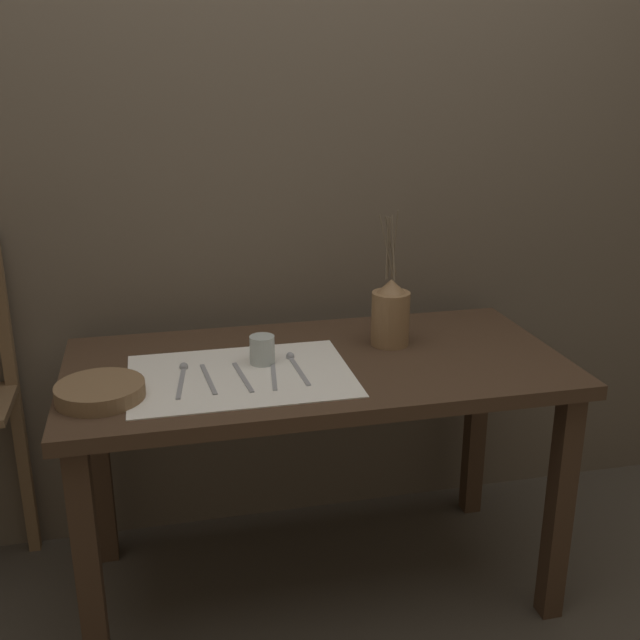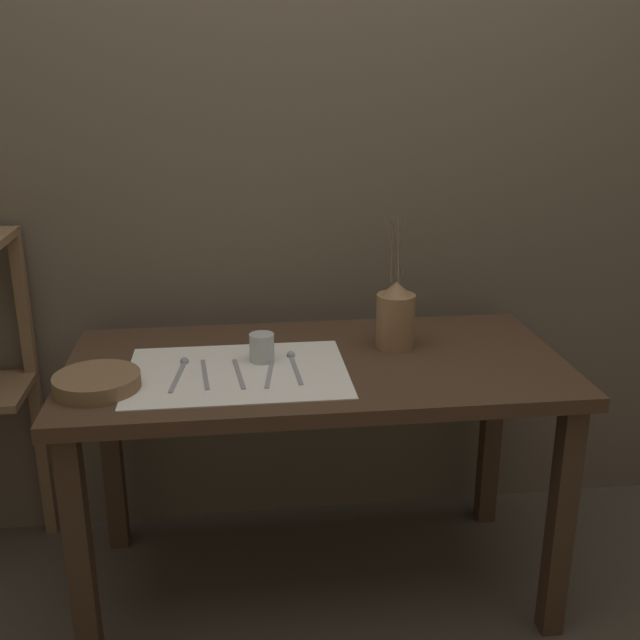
# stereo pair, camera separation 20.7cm
# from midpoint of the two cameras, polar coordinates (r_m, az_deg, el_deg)

# --- Properties ---
(ground_plane) EXTENTS (12.00, 12.00, 0.00)m
(ground_plane) POSITION_cam_midpoint_polar(r_m,az_deg,el_deg) (2.48, 2.28, -19.41)
(ground_plane) COLOR #473F35
(stone_wall_back) EXTENTS (7.00, 0.06, 2.40)m
(stone_wall_back) POSITION_cam_midpoint_polar(r_m,az_deg,el_deg) (2.43, 0.92, 10.82)
(stone_wall_back) COLOR brown
(stone_wall_back) RESTS_ON ground_plane
(wooden_table) EXTENTS (1.40, 0.69, 0.75)m
(wooden_table) POSITION_cam_midpoint_polar(r_m,az_deg,el_deg) (2.14, 2.50, -5.60)
(wooden_table) COLOR #422D1E
(wooden_table) RESTS_ON ground_plane
(linen_cloth) EXTENTS (0.59, 0.42, 0.00)m
(linen_cloth) POSITION_cam_midpoint_polar(r_m,az_deg,el_deg) (2.02, -3.40, -4.06)
(linen_cloth) COLOR white
(linen_cloth) RESTS_ON wooden_table
(pitcher_with_flowers) EXTENTS (0.11, 0.11, 0.41)m
(pitcher_with_flowers) POSITION_cam_midpoint_polar(r_m,az_deg,el_deg) (2.20, 8.46, 0.23)
(pitcher_with_flowers) COLOR olive
(pitcher_with_flowers) RESTS_ON wooden_table
(wooden_bowl) EXTENTS (0.22, 0.22, 0.04)m
(wooden_bowl) POSITION_cam_midpoint_polar(r_m,az_deg,el_deg) (1.97, -13.78, -4.69)
(wooden_bowl) COLOR brown
(wooden_bowl) RESTS_ON wooden_table
(glass_tumbler_near) EXTENTS (0.07, 0.07, 0.08)m
(glass_tumbler_near) POSITION_cam_midpoint_polar(r_m,az_deg,el_deg) (2.08, -1.63, -2.17)
(glass_tumbler_near) COLOR #B7C1BC
(glass_tumbler_near) RESTS_ON wooden_table
(spoon_inner) EXTENTS (0.04, 0.22, 0.02)m
(spoon_inner) POSITION_cam_midpoint_polar(r_m,az_deg,el_deg) (2.06, -7.69, -3.67)
(spoon_inner) COLOR #939399
(spoon_inner) RESTS_ON wooden_table
(fork_inner) EXTENTS (0.03, 0.21, 0.00)m
(fork_inner) POSITION_cam_midpoint_polar(r_m,az_deg,el_deg) (2.01, -5.86, -4.19)
(fork_inner) COLOR #939399
(fork_inner) RESTS_ON wooden_table
(fork_outer) EXTENTS (0.03, 0.21, 0.00)m
(fork_outer) POSITION_cam_midpoint_polar(r_m,az_deg,el_deg) (2.00, -3.28, -4.17)
(fork_outer) COLOR #939399
(fork_outer) RESTS_ON wooden_table
(knife_center) EXTENTS (0.04, 0.21, 0.00)m
(knife_center) POSITION_cam_midpoint_polar(r_m,az_deg,el_deg) (2.01, -0.92, -4.08)
(knife_center) COLOR #939399
(knife_center) RESTS_ON wooden_table
(spoon_outer) EXTENTS (0.03, 0.22, 0.02)m
(spoon_outer) POSITION_cam_midpoint_polar(r_m,az_deg,el_deg) (2.08, 0.76, -3.20)
(spoon_outer) COLOR #939399
(spoon_outer) RESTS_ON wooden_table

